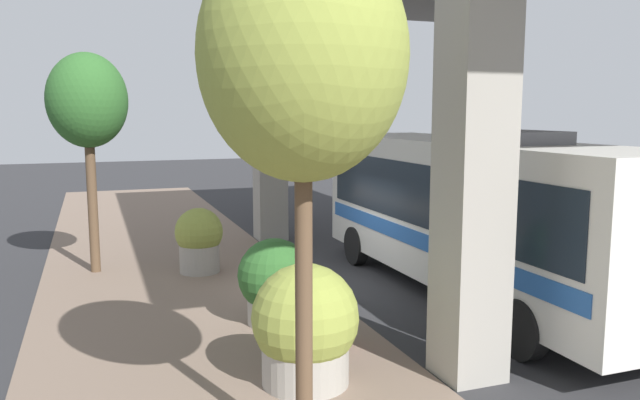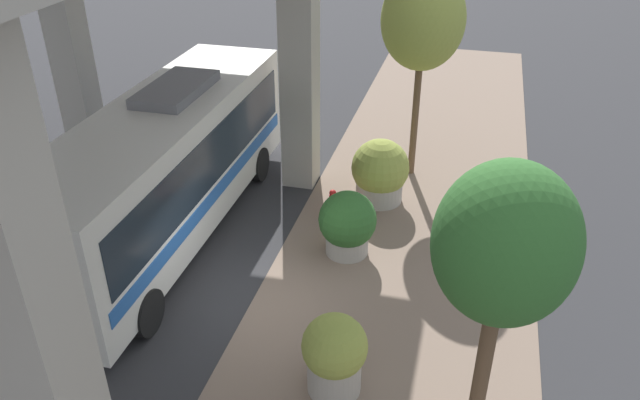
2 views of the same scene
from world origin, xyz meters
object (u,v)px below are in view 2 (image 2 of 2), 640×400
Objects in this scene: planter_middle at (347,224)px; street_tree_near at (423,21)px; fire_hydrant at (333,204)px; street_tree_far at (505,248)px; bus at (165,164)px; planter_front at (334,354)px; planter_back at (380,172)px.

planter_middle is 5.98m from street_tree_near.
street_tree_far is at bearing 120.01° from fire_hydrant.
bus is 6.67m from planter_front.
planter_front is 7.01m from planter_back.
street_tree_far is at bearing 158.62° from planter_front.
planter_front is at bearing -21.38° from street_tree_far.
street_tree_far reaches higher than planter_middle.
planter_middle is at bearing 83.49° from planter_back.
planter_front is at bearing 141.93° from bus.
bus is 4.39m from fire_hydrant.
planter_front is (-1.42, 5.73, 0.40)m from fire_hydrant.
street_tree_far reaches higher than planter_back.
planter_back is at bearing -86.69° from planter_front.
planter_back is (-0.31, -2.71, 0.05)m from planter_middle.
fire_hydrant is at bearing -59.99° from street_tree_far.
bus is at bearing -33.33° from street_tree_far.
street_tree_near reaches higher than planter_middle.
fire_hydrant is 0.15× the size of street_tree_near.
planter_front is at bearing 93.31° from planter_back.
street_tree_near is (-0.25, -8.87, 3.70)m from planter_front.
planter_front is 4.26m from street_tree_far.
street_tree_near reaches higher than street_tree_far.
planter_back reaches higher than planter_front.
fire_hydrant is 0.53× the size of planter_middle.
street_tree_near is (-5.43, -4.81, 2.58)m from bus.
street_tree_far is (-2.20, 9.83, -0.34)m from street_tree_near.
bus is at bearing 23.95° from fire_hydrant.
planter_middle is at bearing -58.99° from street_tree_far.
planter_middle reaches higher than planter_front.
bus reaches higher than planter_front.
fire_hydrant is at bearing -63.80° from planter_middle.
planter_middle is (-0.70, 1.43, 0.38)m from fire_hydrant.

